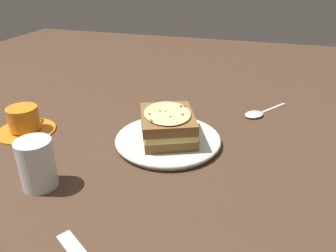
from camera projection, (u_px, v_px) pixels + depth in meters
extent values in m
plane|color=#473021|center=(177.00, 151.00, 0.74)|extent=(2.40, 2.40, 0.00)
cylinder|color=silver|center=(168.00, 140.00, 0.77)|extent=(0.23, 0.23, 0.02)
torus|color=silver|center=(168.00, 139.00, 0.76)|extent=(0.25, 0.25, 0.01)
cube|color=brown|center=(168.00, 133.00, 0.76)|extent=(0.18, 0.17, 0.02)
cube|color=#E0C16B|center=(168.00, 126.00, 0.75)|extent=(0.18, 0.16, 0.02)
cube|color=brown|center=(167.00, 119.00, 0.74)|extent=(0.18, 0.16, 0.02)
ellipsoid|color=beige|center=(167.00, 113.00, 0.73)|extent=(0.16, 0.15, 0.01)
cube|color=#2D6028|center=(170.00, 117.00, 0.70)|extent=(0.00, 0.00, 0.00)
cube|color=#2D6028|center=(181.00, 106.00, 0.75)|extent=(0.01, 0.01, 0.00)
cube|color=#2D6028|center=(183.00, 114.00, 0.71)|extent=(0.00, 0.01, 0.00)
cube|color=#2D6028|center=(160.00, 111.00, 0.73)|extent=(0.01, 0.01, 0.00)
cube|color=#2D6028|center=(151.00, 120.00, 0.69)|extent=(0.00, 0.01, 0.00)
cube|color=#2D6028|center=(149.00, 114.00, 0.72)|extent=(0.00, 0.01, 0.00)
cube|color=#2D6028|center=(185.00, 106.00, 0.75)|extent=(0.01, 0.01, 0.00)
cube|color=#2D6028|center=(166.00, 112.00, 0.73)|extent=(0.00, 0.00, 0.00)
cylinder|color=orange|center=(26.00, 130.00, 0.82)|extent=(0.14, 0.14, 0.01)
cylinder|color=orange|center=(23.00, 118.00, 0.80)|extent=(0.07, 0.07, 0.06)
cylinder|color=#381E0F|center=(22.00, 110.00, 0.79)|extent=(0.06, 0.06, 0.00)
torus|color=orange|center=(30.00, 110.00, 0.85)|extent=(0.04, 0.02, 0.04)
cylinder|color=silver|center=(37.00, 164.00, 0.60)|extent=(0.07, 0.07, 0.10)
cube|color=silver|center=(73.00, 247.00, 0.49)|extent=(0.06, 0.07, 0.00)
cube|color=#333335|center=(67.00, 244.00, 0.49)|extent=(0.03, 0.04, 0.00)
cube|color=#333335|center=(70.00, 242.00, 0.49)|extent=(0.03, 0.04, 0.00)
cube|color=#333335|center=(73.00, 240.00, 0.50)|extent=(0.03, 0.04, 0.00)
cube|color=silver|center=(273.00, 108.00, 0.95)|extent=(0.10, 0.07, 0.00)
ellipsoid|color=silver|center=(254.00, 114.00, 0.90)|extent=(0.07, 0.07, 0.01)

